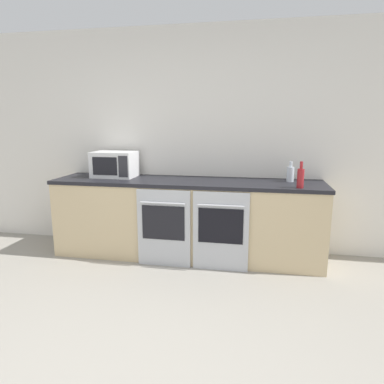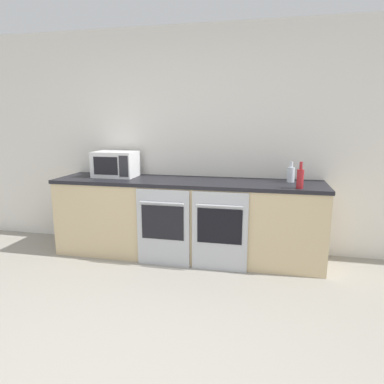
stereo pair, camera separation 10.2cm
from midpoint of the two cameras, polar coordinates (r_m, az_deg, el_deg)
wall_back at (r=4.12m, az=0.93°, el=8.52°), size 10.00×0.06×2.60m
counter_back at (r=3.92m, az=-0.14°, el=-4.38°), size 3.01×0.68×0.88m
oven_left at (r=3.65m, az=-4.05°, el=-5.94°), size 0.57×0.06×0.83m
oven_right at (r=3.53m, az=5.45°, el=-6.56°), size 0.57×0.06×0.83m
microwave at (r=4.15m, az=-11.88°, el=4.58°), size 0.49×0.37×0.30m
bottle_red at (r=3.50m, az=18.38°, el=2.21°), size 0.07×0.07×0.26m
bottle_clear at (r=3.85m, az=16.88°, el=2.87°), size 0.08×0.08×0.22m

